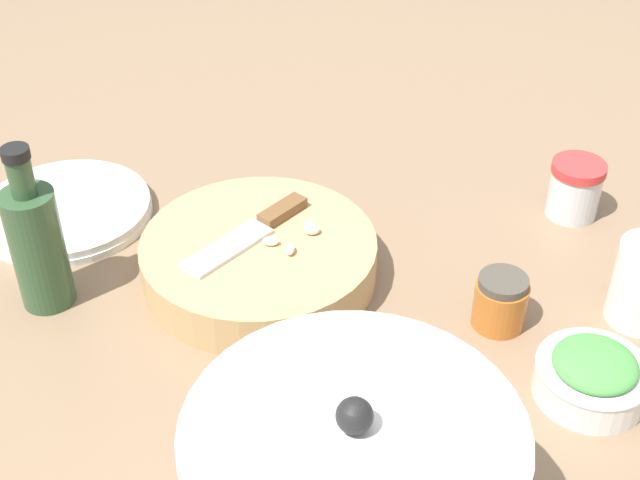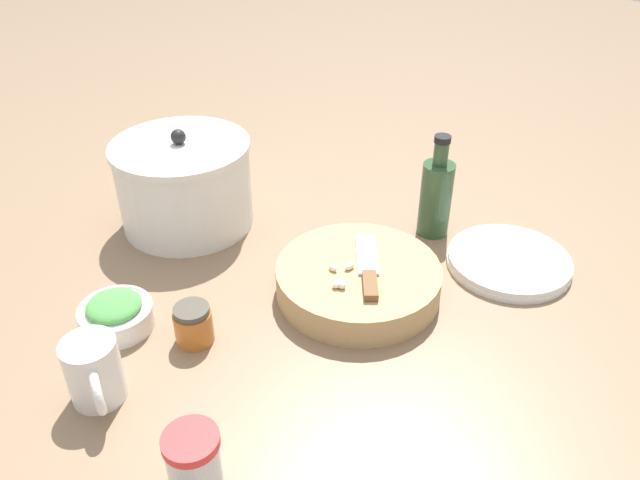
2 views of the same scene
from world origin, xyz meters
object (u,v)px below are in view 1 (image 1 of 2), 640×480
garlic_cloves (298,235)px  herb_bowl (592,375)px  cutting_board (259,259)px  spice_jar (575,189)px  oil_bottle (37,243)px  honey_jar (500,302)px  plate_stack (66,210)px  chef_knife (255,229)px

garlic_cloves → herb_bowl: (-0.28, 0.22, -0.03)m
cutting_board → spice_jar: size_ratio=3.64×
oil_bottle → honey_jar: bearing=169.5°
cutting_board → herb_bowl: size_ratio=2.37×
plate_stack → honey_jar: (-0.50, 0.26, 0.02)m
chef_knife → honey_jar: (-0.26, 0.13, -0.03)m
chef_knife → spice_jar: spice_jar is taller
cutting_board → garlic_cloves: garlic_cloves is taller
garlic_cloves → plate_stack: 0.33m
cutting_board → oil_bottle: oil_bottle is taller
spice_jar → cutting_board: bearing=12.2°
plate_stack → honey_jar: bearing=152.8°
herb_bowl → garlic_cloves: bearing=-38.7°
honey_jar → herb_bowl: bearing=119.3°
garlic_cloves → plate_stack: garlic_cloves is taller
plate_stack → honey_jar: size_ratio=3.45×
oil_bottle → cutting_board: bearing=-176.4°
spice_jar → oil_bottle: size_ratio=0.37×
spice_jar → plate_stack: spice_jar is taller
garlic_cloves → plate_stack: size_ratio=0.31×
spice_jar → garlic_cloves: bearing=13.7°
garlic_cloves → oil_bottle: bearing=3.0°
chef_knife → honey_jar: size_ratio=2.41×
spice_jar → honey_jar: size_ratio=1.19×
cutting_board → herb_bowl: (-0.32, 0.22, 0.00)m
oil_bottle → herb_bowl: bearing=159.9°
cutting_board → spice_jar: (-0.41, -0.09, 0.01)m
garlic_cloves → herb_bowl: 0.35m
cutting_board → honey_jar: size_ratio=4.33×
plate_stack → garlic_cloves: bearing=152.6°
cutting_board → chef_knife: 0.04m
chef_knife → oil_bottle: (0.24, 0.03, 0.02)m
chef_knife → honey_jar: 0.29m
cutting_board → chef_knife: size_ratio=1.80×
herb_bowl → spice_jar: size_ratio=1.53×
chef_knife → spice_jar: size_ratio=2.02×
chef_knife → spice_jar: (-0.41, -0.07, -0.02)m
cutting_board → oil_bottle: size_ratio=1.36×
herb_bowl → plate_stack: 0.67m
garlic_cloves → honey_jar: (-0.21, 0.11, -0.03)m
cutting_board → garlic_cloves: (-0.05, 0.00, 0.03)m
honey_jar → cutting_board: bearing=-22.7°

